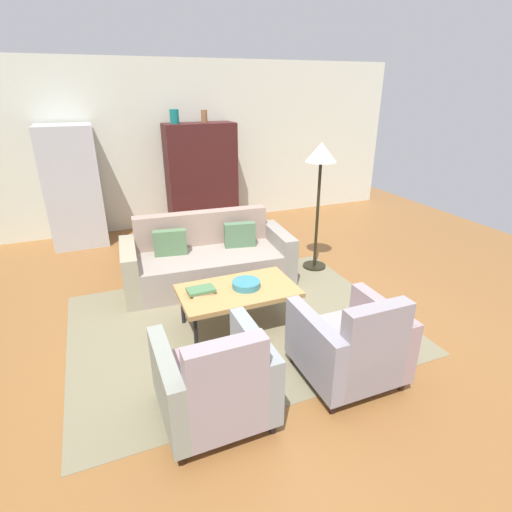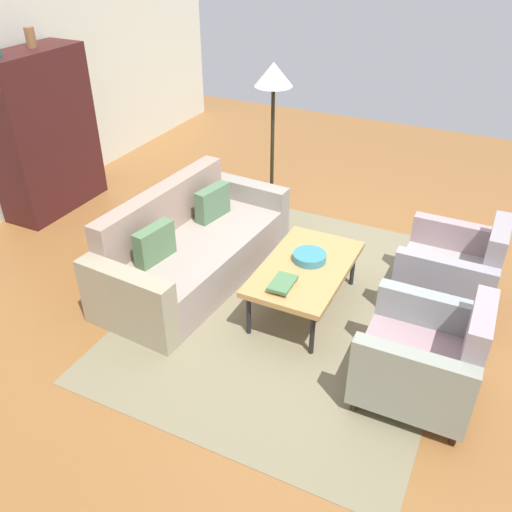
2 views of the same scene
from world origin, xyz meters
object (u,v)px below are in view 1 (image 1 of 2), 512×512
at_px(couch, 207,260).
at_px(vase_round, 204,116).
at_px(refrigerator, 73,187).
at_px(fruit_bowl, 246,284).
at_px(vase_tall, 174,116).
at_px(armchair_right, 352,347).
at_px(floor_lamp, 321,164).
at_px(armchair_left, 216,384).
at_px(cabinet, 202,176).
at_px(coffee_table, 238,292).
at_px(book_stack, 201,291).

height_order(couch, vase_round, vase_round).
bearing_deg(couch, refrigerator, -50.33).
distance_m(fruit_bowl, vase_tall, 3.69).
relative_size(armchair_right, floor_lamp, 0.51).
height_order(armchair_left, cabinet, cabinet).
distance_m(coffee_table, floor_lamp, 2.09).
distance_m(armchair_left, fruit_bowl, 1.36).
relative_size(cabinet, refrigerator, 0.97).
distance_m(armchair_right, fruit_bowl, 1.28).
height_order(refrigerator, floor_lamp, refrigerator).
xyz_separation_m(armchair_left, fruit_bowl, (0.69, 1.17, 0.14)).
distance_m(armchair_right, vase_round, 4.83).
relative_size(coffee_table, book_stack, 4.34).
relative_size(couch, armchair_right, 2.45).
bearing_deg(book_stack, armchair_left, -100.47).
xyz_separation_m(refrigerator, floor_lamp, (3.03, -2.29, 0.52)).
height_order(armchair_right, floor_lamp, floor_lamp).
bearing_deg(armchair_right, floor_lamp, 67.48).
height_order(coffee_table, vase_round, vase_round).
height_order(coffee_table, book_stack, book_stack).
distance_m(cabinet, vase_round, 1.01).
height_order(armchair_left, armchair_right, same).
xyz_separation_m(couch, refrigerator, (-1.52, 2.12, 0.64)).
bearing_deg(vase_round, armchair_right, -90.88).
relative_size(armchair_right, refrigerator, 0.48).
xyz_separation_m(coffee_table, floor_lamp, (1.51, 1.01, 1.04)).
relative_size(vase_tall, refrigerator, 0.12).
bearing_deg(cabinet, armchair_right, -89.62).
xyz_separation_m(couch, floor_lamp, (1.51, -0.18, 1.16)).
bearing_deg(vase_round, vase_tall, 180.00).
bearing_deg(floor_lamp, coffee_table, -146.34).
bearing_deg(vase_tall, coffee_table, -92.85).
xyz_separation_m(coffee_table, cabinet, (0.57, 3.41, 0.49)).
xyz_separation_m(coffee_table, armchair_right, (0.60, -1.17, -0.06)).
bearing_deg(armchair_left, vase_round, 73.92).
height_order(armchair_right, vase_round, vase_round).
xyz_separation_m(couch, vase_round, (0.66, 2.22, 1.61)).
height_order(fruit_bowl, refrigerator, refrigerator).
distance_m(fruit_bowl, floor_lamp, 1.99).
bearing_deg(coffee_table, couch, 89.71).
distance_m(cabinet, floor_lamp, 2.63).
relative_size(armchair_right, vase_round, 4.34).
bearing_deg(armchair_left, couch, 75.01).
bearing_deg(coffee_table, vase_tall, 87.15).
height_order(cabinet, vase_round, vase_round).
height_order(armchair_left, vase_tall, vase_tall).
bearing_deg(fruit_bowl, floor_lamp, 35.35).
distance_m(coffee_table, vase_round, 3.77).
relative_size(armchair_left, cabinet, 0.49).
bearing_deg(armchair_right, book_stack, 128.95).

